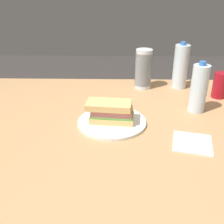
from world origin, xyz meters
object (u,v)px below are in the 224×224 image
(plastic_cup_stack, at_px, (143,69))
(paper_plate, at_px, (112,122))
(dining_table, at_px, (125,144))
(water_bottle_spare, at_px, (199,89))
(sandwich, at_px, (111,112))
(soda_can_red, at_px, (220,85))
(water_bottle_tall, at_px, (181,67))

(plastic_cup_stack, bearing_deg, paper_plate, 68.86)
(dining_table, distance_m, water_bottle_spare, 0.39)
(plastic_cup_stack, bearing_deg, sandwich, 68.45)
(soda_can_red, xyz_separation_m, water_bottle_tall, (0.16, -0.13, 0.05))
(paper_plate, xyz_separation_m, sandwich, (0.00, 0.00, 0.05))
(paper_plate, bearing_deg, water_bottle_tall, -130.31)
(water_bottle_spare, bearing_deg, plastic_cup_stack, -52.83)
(water_bottle_spare, bearing_deg, paper_plate, 18.71)
(paper_plate, bearing_deg, dining_table, 149.85)
(dining_table, bearing_deg, soda_can_red, -146.31)
(dining_table, xyz_separation_m, paper_plate, (0.05, -0.03, 0.08))
(water_bottle_tall, bearing_deg, paper_plate, 49.69)
(soda_can_red, bearing_deg, sandwich, 28.33)
(paper_plate, relative_size, sandwich, 1.42)
(water_bottle_spare, bearing_deg, dining_table, 26.19)
(plastic_cup_stack, bearing_deg, water_bottle_tall, -176.92)
(sandwich, bearing_deg, soda_can_red, -151.67)
(dining_table, xyz_separation_m, water_bottle_tall, (-0.29, -0.44, 0.19))
(dining_table, relative_size, sandwich, 9.25)
(dining_table, relative_size, water_bottle_spare, 8.04)
(soda_can_red, relative_size, water_bottle_tall, 0.51)
(soda_can_red, height_order, water_bottle_tall, water_bottle_tall)
(dining_table, height_order, plastic_cup_stack, plastic_cup_stack)
(sandwich, height_order, soda_can_red, soda_can_red)
(plastic_cup_stack, height_order, water_bottle_spare, water_bottle_spare)
(paper_plate, distance_m, sandwich, 0.05)
(sandwich, bearing_deg, water_bottle_spare, -161.26)
(dining_table, relative_size, soda_can_red, 14.42)
(water_bottle_tall, bearing_deg, dining_table, 56.09)
(dining_table, height_order, paper_plate, paper_plate)
(water_bottle_tall, relative_size, water_bottle_spare, 1.09)
(paper_plate, xyz_separation_m, soda_can_red, (-0.51, -0.28, 0.06))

